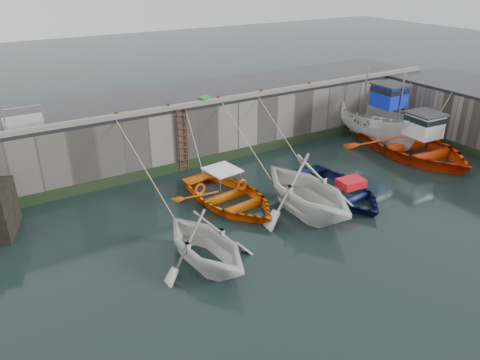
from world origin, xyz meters
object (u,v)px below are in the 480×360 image
boat_near_blue (230,203)px  bollard_b (168,107)px  boat_near_blacktrim (305,212)px  boat_near_navy (337,195)px  boat_far_white (378,123)px  fish_crate (204,100)px  bollard_e (309,84)px  bollard_c (218,99)px  bollard_a (117,115)px  bollard_d (261,92)px  boat_near_white (206,263)px  boat_far_orange (412,145)px  ladder (183,141)px

boat_near_blue → bollard_b: bollard_b is taller
boat_near_blacktrim → bollard_b: bollard_b is taller
boat_near_navy → boat_far_white: (6.83, 4.26, 1.07)m
boat_far_white → fish_crate: 10.53m
boat_near_blacktrim → bollard_e: 9.42m
bollard_b → bollard_e: bearing=0.0°
bollard_c → bollard_e: 5.80m
bollard_a → boat_near_blue: bearing=-55.0°
bollard_a → bollard_d: same height
boat_near_navy → boat_near_white: bearing=-164.3°
boat_near_white → bollard_a: size_ratio=15.39×
boat_near_navy → bollard_c: 7.64m
boat_far_white → bollard_c: 9.81m
bollard_b → boat_far_orange: bearing=-21.6°
boat_near_blacktrim → boat_near_navy: (2.20, 0.44, 0.00)m
bollard_c → boat_near_blacktrim: bearing=-87.7°
boat_near_navy → boat_far_orange: bearing=18.1°
boat_near_blue → bollard_a: bearing=118.2°
boat_near_white → boat_far_orange: boat_far_orange is taller
boat_near_white → boat_near_blue: size_ratio=0.79×
boat_near_white → bollard_a: bollard_a is taller
boat_far_orange → bollard_d: (-6.70, 4.74, 2.80)m
bollard_c → bollard_d: same height
boat_near_blue → boat_far_orange: 11.34m
bollard_c → ladder: bearing=-171.3°
boat_near_blue → boat_near_white: bearing=-137.7°
boat_near_white → bollard_b: size_ratio=15.39×
ladder → bollard_b: bollard_b is taller
boat_far_white → boat_far_orange: boat_far_white is taller
boat_near_blacktrim → bollard_c: (-0.27, 6.87, 3.30)m
bollard_b → bollard_c: size_ratio=1.00×
boat_near_navy → boat_far_white: 8.12m
boat_near_navy → bollard_e: 7.96m
bollard_a → bollard_c: (5.20, 0.00, 0.00)m
ladder → boat_near_navy: ladder is taller
boat_near_navy → ladder: bearing=131.7°
fish_crate → bollard_a: bearing=158.8°
bollard_a → boat_near_blacktrim: bearing=-51.5°
boat_near_white → boat_far_white: boat_far_white is taller
boat_near_white → bollard_d: bearing=39.8°
boat_far_white → bollard_a: 14.83m
ladder → bollard_d: 5.11m
boat_near_blue → bollard_a: (-3.18, 4.53, 3.30)m
boat_near_white → boat_near_navy: (7.45, 1.52, 0.00)m
ladder → bollard_e: 8.19m
ladder → bollard_c: 2.81m
boat_near_blue → bollard_e: bearing=23.3°
boat_far_white → bollard_b: (-12.00, 2.17, 2.23)m
ladder → boat_near_blue: 4.49m
bollard_b → bollard_e: 8.50m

